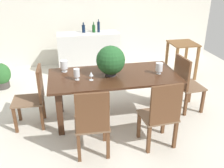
# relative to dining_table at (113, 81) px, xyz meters

# --- Properties ---
(ground_plane) EXTENTS (7.04, 7.04, 0.00)m
(ground_plane) POSITION_rel_dining_table_xyz_m (0.00, 0.18, -0.65)
(ground_plane) COLOR silver
(back_wall) EXTENTS (6.40, 0.10, 2.60)m
(back_wall) POSITION_rel_dining_table_xyz_m (0.00, 2.78, 0.65)
(back_wall) COLOR silver
(back_wall) RESTS_ON ground
(dining_table) EXTENTS (2.03, 0.97, 0.76)m
(dining_table) POSITION_rel_dining_table_xyz_m (0.00, 0.00, 0.00)
(dining_table) COLOR #422616
(dining_table) RESTS_ON ground
(chair_head_end) EXTENTS (0.48, 0.43, 0.97)m
(chair_head_end) POSITION_rel_dining_table_xyz_m (-1.24, -0.00, -0.12)
(chair_head_end) COLOR brown
(chair_head_end) RESTS_ON ground
(chair_near_right) EXTENTS (0.50, 0.47, 1.00)m
(chair_near_right) POSITION_rel_dining_table_xyz_m (0.47, -0.92, -0.10)
(chair_near_right) COLOR brown
(chair_near_right) RESTS_ON ground
(chair_near_left) EXTENTS (0.47, 0.47, 0.99)m
(chair_near_left) POSITION_rel_dining_table_xyz_m (-0.46, -0.92, -0.10)
(chair_near_left) COLOR brown
(chair_near_left) RESTS_ON ground
(chair_foot_end) EXTENTS (0.44, 0.50, 0.97)m
(chair_foot_end) POSITION_rel_dining_table_xyz_m (1.25, -0.01, -0.10)
(chair_foot_end) COLOR brown
(chair_foot_end) RESTS_ON ground
(flower_centerpiece) EXTENTS (0.45, 0.45, 0.47)m
(flower_centerpiece) POSITION_rel_dining_table_xyz_m (-0.04, 0.00, 0.36)
(flower_centerpiece) COLOR #333338
(flower_centerpiece) RESTS_ON dining_table
(crystal_vase_left) EXTENTS (0.11, 0.11, 0.18)m
(crystal_vase_left) POSITION_rel_dining_table_xyz_m (0.72, -0.09, 0.22)
(crystal_vase_left) COLOR silver
(crystal_vase_left) RESTS_ON dining_table
(crystal_vase_center_near) EXTENTS (0.09, 0.09, 0.18)m
(crystal_vase_center_near) POSITION_rel_dining_table_xyz_m (-0.58, -0.08, 0.22)
(crystal_vase_center_near) COLOR silver
(crystal_vase_center_near) RESTS_ON dining_table
(crystal_vase_right) EXTENTS (0.12, 0.12, 0.19)m
(crystal_vase_right) POSITION_rel_dining_table_xyz_m (-0.76, 0.29, 0.23)
(crystal_vase_right) COLOR silver
(crystal_vase_right) RESTS_ON dining_table
(wine_glass) EXTENTS (0.06, 0.06, 0.14)m
(wine_glass) POSITION_rel_dining_table_xyz_m (-0.37, -0.13, 0.21)
(wine_glass) COLOR silver
(wine_glass) RESTS_ON dining_table
(kitchen_counter) EXTENTS (1.42, 0.52, 0.94)m
(kitchen_counter) POSITION_rel_dining_table_xyz_m (-0.16, 2.11, -0.17)
(kitchen_counter) COLOR silver
(kitchen_counter) RESTS_ON ground
(wine_bottle_clear) EXTENTS (0.08, 0.08, 0.23)m
(wine_bottle_clear) POSITION_rel_dining_table_xyz_m (-0.25, 2.18, 0.39)
(wine_bottle_clear) COLOR #0F1E38
(wine_bottle_clear) RESTS_ON kitchen_counter
(wine_bottle_amber) EXTENTS (0.07, 0.07, 0.23)m
(wine_bottle_amber) POSITION_rel_dining_table_xyz_m (-0.02, 2.16, 0.39)
(wine_bottle_amber) COLOR #194C1E
(wine_bottle_amber) RESTS_ON kitchen_counter
(wine_bottle_green) EXTENTS (0.06, 0.06, 0.29)m
(wine_bottle_green) POSITION_rel_dining_table_xyz_m (0.09, 2.15, 0.42)
(wine_bottle_green) COLOR #0F1E38
(wine_bottle_green) RESTS_ON kitchen_counter
(side_table) EXTENTS (0.57, 0.60, 0.80)m
(side_table) POSITION_rel_dining_table_xyz_m (1.86, 1.40, -0.05)
(side_table) COLOR brown
(side_table) RESTS_ON ground
(potted_plant_floor) EXTENTS (0.41, 0.41, 0.53)m
(potted_plant_floor) POSITION_rel_dining_table_xyz_m (-2.06, 1.56, -0.37)
(potted_plant_floor) COLOR #423D38
(potted_plant_floor) RESTS_ON ground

